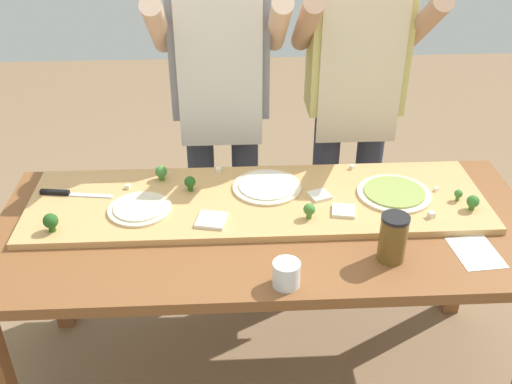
% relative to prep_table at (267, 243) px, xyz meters
% --- Properties ---
extents(ground_plane, '(8.00, 8.00, 0.00)m').
position_rel_prep_table_xyz_m(ground_plane, '(0.00, 0.00, -0.67)').
color(ground_plane, '#896B4C').
extents(prep_table, '(1.90, 0.81, 0.76)m').
position_rel_prep_table_xyz_m(prep_table, '(0.00, 0.00, 0.00)').
color(prep_table, brown).
rests_on(prep_table, ground).
extents(cutting_board, '(1.66, 0.48, 0.02)m').
position_rel_prep_table_xyz_m(cutting_board, '(-0.03, 0.12, 0.10)').
color(cutting_board, tan).
rests_on(cutting_board, prep_table).
extents(chefs_knife, '(0.27, 0.06, 0.02)m').
position_rel_prep_table_xyz_m(chefs_knife, '(-0.73, 0.18, 0.12)').
color(chefs_knife, '#B7BABF').
rests_on(chefs_knife, cutting_board).
extents(pizza_whole_pesto_green, '(0.27, 0.27, 0.02)m').
position_rel_prep_table_xyz_m(pizza_whole_pesto_green, '(0.48, 0.12, 0.12)').
color(pizza_whole_pesto_green, beige).
rests_on(pizza_whole_pesto_green, cutting_board).
extents(pizza_whole_cheese_artichoke, '(0.22, 0.22, 0.02)m').
position_rel_prep_table_xyz_m(pizza_whole_cheese_artichoke, '(-0.45, 0.06, 0.12)').
color(pizza_whole_cheese_artichoke, beige).
rests_on(pizza_whole_cheese_artichoke, cutting_board).
extents(pizza_whole_white_garlic, '(0.26, 0.26, 0.02)m').
position_rel_prep_table_xyz_m(pizza_whole_white_garlic, '(0.01, 0.19, 0.12)').
color(pizza_whole_white_garlic, beige).
rests_on(pizza_whole_white_garlic, cutting_board).
extents(pizza_slice_far_right, '(0.09, 0.09, 0.01)m').
position_rel_prep_table_xyz_m(pizza_slice_far_right, '(0.20, 0.12, 0.12)').
color(pizza_slice_far_right, silver).
rests_on(pizza_slice_far_right, cutting_board).
extents(pizza_slice_center, '(0.12, 0.12, 0.01)m').
position_rel_prep_table_xyz_m(pizza_slice_center, '(-0.19, -0.02, 0.12)').
color(pizza_slice_center, silver).
rests_on(pizza_slice_center, cutting_board).
extents(pizza_slice_far_left, '(0.09, 0.09, 0.01)m').
position_rel_prep_table_xyz_m(pizza_slice_far_left, '(0.27, 0.01, 0.12)').
color(pizza_slice_far_left, silver).
rests_on(pizza_slice_far_left, cutting_board).
extents(broccoli_floret_back_left, '(0.04, 0.04, 0.06)m').
position_rel_prep_table_xyz_m(broccoli_floret_back_left, '(-0.27, 0.19, 0.15)').
color(broccoli_floret_back_left, '#2C5915').
rests_on(broccoli_floret_back_left, cutting_board).
extents(broccoli_floret_front_right, '(0.04, 0.04, 0.06)m').
position_rel_prep_table_xyz_m(broccoli_floret_front_right, '(0.14, -0.02, 0.15)').
color(broccoli_floret_front_right, '#487A23').
rests_on(broccoli_floret_front_right, cutting_board).
extents(broccoli_floret_back_mid, '(0.05, 0.05, 0.06)m').
position_rel_prep_table_xyz_m(broccoli_floret_back_mid, '(-0.39, 0.28, 0.15)').
color(broccoli_floret_back_mid, '#487A23').
rests_on(broccoli_floret_back_mid, cutting_board).
extents(broccoli_floret_back_right, '(0.04, 0.04, 0.06)m').
position_rel_prep_table_xyz_m(broccoli_floret_back_right, '(0.72, 0.01, 0.15)').
color(broccoli_floret_back_right, '#3F7220').
rests_on(broccoli_floret_back_right, cutting_board).
extents(broccoli_floret_center_right, '(0.03, 0.03, 0.04)m').
position_rel_prep_table_xyz_m(broccoli_floret_center_right, '(0.69, 0.07, 0.14)').
color(broccoli_floret_center_right, '#487A23').
rests_on(broccoli_floret_center_right, cutting_board).
extents(broccoli_floret_center_left, '(0.05, 0.05, 0.07)m').
position_rel_prep_table_xyz_m(broccoli_floret_center_left, '(-0.72, -0.05, 0.15)').
color(broccoli_floret_center_left, '#2C5915').
rests_on(broccoli_floret_center_left, cutting_board).
extents(cheese_crumble_a, '(0.02, 0.02, 0.02)m').
position_rel_prep_table_xyz_m(cheese_crumble_a, '(-0.17, 0.32, 0.12)').
color(cheese_crumble_a, white).
rests_on(cheese_crumble_a, cutting_board).
extents(cheese_crumble_b, '(0.02, 0.02, 0.02)m').
position_rel_prep_table_xyz_m(cheese_crumble_b, '(0.36, 0.32, 0.12)').
color(cheese_crumble_b, silver).
rests_on(cheese_crumble_b, cutting_board).
extents(cheese_crumble_c, '(0.02, 0.02, 0.01)m').
position_rel_prep_table_xyz_m(cheese_crumble_c, '(0.64, 0.14, 0.12)').
color(cheese_crumble_c, silver).
rests_on(cheese_crumble_c, cutting_board).
extents(cheese_crumble_d, '(0.03, 0.03, 0.02)m').
position_rel_prep_table_xyz_m(cheese_crumble_d, '(0.57, -0.03, 0.13)').
color(cheese_crumble_d, silver).
rests_on(cheese_crumble_d, cutting_board).
extents(cheese_crumble_e, '(0.02, 0.02, 0.02)m').
position_rel_prep_table_xyz_m(cheese_crumble_e, '(-0.51, 0.22, 0.12)').
color(cheese_crumble_e, silver).
rests_on(cheese_crumble_e, cutting_board).
extents(flour_cup, '(0.08, 0.08, 0.08)m').
position_rel_prep_table_xyz_m(flour_cup, '(0.03, -0.33, 0.13)').
color(flour_cup, white).
rests_on(flour_cup, prep_table).
extents(sauce_jar, '(0.09, 0.09, 0.16)m').
position_rel_prep_table_xyz_m(sauce_jar, '(0.38, -0.22, 0.17)').
color(sauce_jar, brown).
rests_on(sauce_jar, prep_table).
extents(recipe_note, '(0.15, 0.19, 0.00)m').
position_rel_prep_table_xyz_m(recipe_note, '(0.66, -0.21, 0.09)').
color(recipe_note, white).
rests_on(recipe_note, prep_table).
extents(cook_left, '(0.54, 0.39, 1.67)m').
position_rel_prep_table_xyz_m(cook_left, '(-0.16, 0.65, 0.33)').
color(cook_left, '#333847').
rests_on(cook_left, ground).
extents(cook_right, '(0.54, 0.39, 1.67)m').
position_rel_prep_table_xyz_m(cook_right, '(0.41, 0.65, 0.33)').
color(cook_right, '#333847').
rests_on(cook_right, ground).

